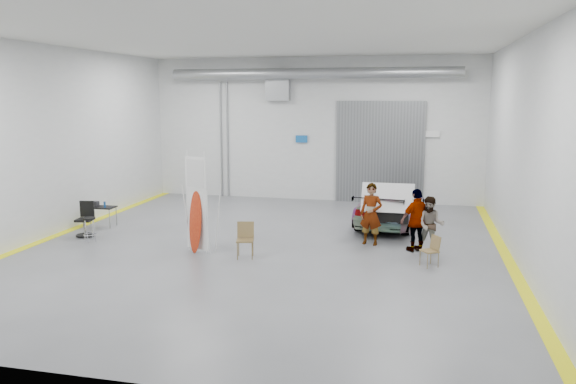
% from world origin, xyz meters
% --- Properties ---
extents(ground, '(16.00, 16.00, 0.00)m').
position_xyz_m(ground, '(0.00, 0.00, 0.00)').
color(ground, slate).
rests_on(ground, ground).
extents(room_shell, '(14.02, 16.18, 6.01)m').
position_xyz_m(room_shell, '(0.24, 2.22, 4.08)').
color(room_shell, silver).
rests_on(room_shell, ground).
extents(sedan_car, '(2.51, 4.94, 1.37)m').
position_xyz_m(sedan_car, '(3.47, 4.03, 0.69)').
color(sedan_car, silver).
rests_on(sedan_car, ground).
extents(person_a, '(0.77, 0.59, 1.87)m').
position_xyz_m(person_a, '(3.04, 1.16, 0.93)').
color(person_a, olive).
rests_on(person_a, ground).
extents(person_b, '(0.85, 0.69, 1.62)m').
position_xyz_m(person_b, '(4.76, 0.68, 0.81)').
color(person_b, teal).
rests_on(person_b, ground).
extents(person_c, '(1.12, 0.96, 1.83)m').
position_xyz_m(person_c, '(4.38, 0.71, 0.91)').
color(person_c, brown).
rests_on(person_c, ground).
extents(surfboard_display, '(0.77, 0.46, 2.91)m').
position_xyz_m(surfboard_display, '(-1.61, -0.89, 1.18)').
color(surfboard_display, white).
rests_on(surfboard_display, ground).
extents(folding_chair_near, '(0.55, 0.58, 0.98)m').
position_xyz_m(folding_chair_near, '(-0.20, -1.05, 0.30)').
color(folding_chair_near, brown).
rests_on(folding_chair_near, ground).
extents(folding_chair_far, '(0.53, 0.63, 0.82)m').
position_xyz_m(folding_chair_far, '(4.73, -0.71, 0.26)').
color(folding_chair_far, brown).
rests_on(folding_chair_far, ground).
extents(shop_stool, '(0.39, 0.39, 0.77)m').
position_xyz_m(shop_stool, '(-5.34, -0.52, 0.38)').
color(shop_stool, black).
rests_on(shop_stool, ground).
extents(work_table, '(1.10, 0.56, 0.89)m').
position_xyz_m(work_table, '(-6.25, 1.43, 0.69)').
color(work_table, gray).
rests_on(work_table, ground).
extents(office_chair, '(0.58, 0.58, 1.09)m').
position_xyz_m(office_chair, '(-5.88, 0.13, 0.48)').
color(office_chair, black).
rests_on(office_chair, ground).
extents(trunk_lid, '(1.60, 0.97, 0.04)m').
position_xyz_m(trunk_lid, '(3.47, 1.91, 1.39)').
color(trunk_lid, silver).
rests_on(trunk_lid, sedan_car).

